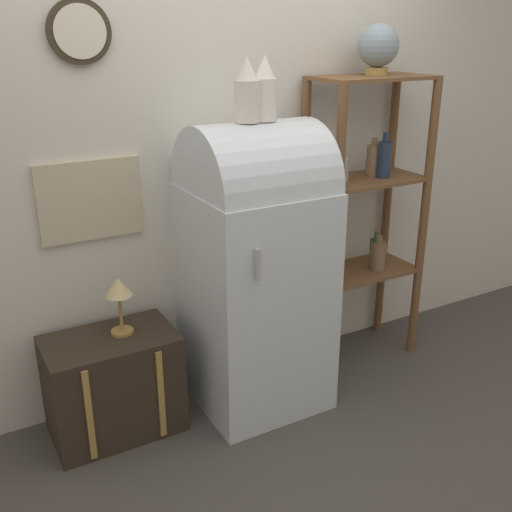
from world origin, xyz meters
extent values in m
plane|color=#4C4742|center=(0.00, 0.00, 0.00)|extent=(12.00, 12.00, 0.00)
cube|color=silver|center=(0.00, 0.58, 1.35)|extent=(7.00, 0.05, 2.70)
cylinder|color=#382D1E|center=(-0.70, 0.54, 1.90)|extent=(0.28, 0.03, 0.28)
cylinder|color=beige|center=(-0.70, 0.52, 1.90)|extent=(0.23, 0.01, 0.23)
cube|color=#C6B793|center=(-0.73, 0.54, 1.15)|extent=(0.50, 0.02, 0.39)
cube|color=silver|center=(0.00, 0.23, 0.59)|extent=(0.65, 0.64, 1.19)
cylinder|color=silver|center=(0.00, 0.23, 1.20)|extent=(0.63, 0.61, 0.61)
cylinder|color=#B7B7BC|center=(-0.18, -0.11, 0.94)|extent=(0.02, 0.02, 0.15)
cube|color=#33281E|center=(-0.76, 0.31, 0.26)|extent=(0.63, 0.39, 0.52)
cube|color=#AD8942|center=(-0.93, 0.11, 0.26)|extent=(0.03, 0.01, 0.47)
cube|color=#AD8942|center=(-0.59, 0.11, 0.26)|extent=(0.03, 0.01, 0.47)
cylinder|color=brown|center=(0.47, 0.18, 0.84)|extent=(0.05, 0.05, 1.68)
cylinder|color=brown|center=(1.11, 0.18, 0.84)|extent=(0.05, 0.05, 1.68)
cylinder|color=brown|center=(0.47, 0.51, 0.84)|extent=(0.05, 0.05, 1.68)
cylinder|color=brown|center=(1.11, 0.51, 0.84)|extent=(0.05, 0.05, 1.68)
cube|color=brown|center=(0.79, 0.34, 0.55)|extent=(0.66, 0.35, 0.02)
cube|color=brown|center=(0.79, 0.34, 1.11)|extent=(0.66, 0.35, 0.02)
cube|color=brown|center=(0.79, 0.34, 1.67)|extent=(0.66, 0.35, 0.02)
cylinder|color=#335B3D|center=(0.87, 0.32, 0.65)|extent=(0.07, 0.07, 0.18)
cylinder|color=#335B3D|center=(0.87, 0.32, 0.77)|extent=(0.03, 0.03, 0.05)
cylinder|color=#7F6647|center=(0.88, 0.29, 0.65)|extent=(0.09, 0.09, 0.17)
cylinder|color=#7F6647|center=(0.88, 0.29, 0.76)|extent=(0.04, 0.04, 0.04)
cylinder|color=#7F6647|center=(0.86, 0.38, 1.21)|extent=(0.08, 0.08, 0.18)
cylinder|color=#7F6647|center=(0.86, 0.38, 1.32)|extent=(0.03, 0.03, 0.04)
cylinder|color=#9E998E|center=(0.62, 0.36, 1.18)|extent=(0.10, 0.10, 0.13)
cylinder|color=#9E998E|center=(0.62, 0.36, 1.27)|extent=(0.04, 0.04, 0.03)
cylinder|color=#23334C|center=(0.88, 0.31, 1.22)|extent=(0.08, 0.08, 0.20)
cylinder|color=#23334C|center=(0.88, 0.31, 1.35)|extent=(0.03, 0.03, 0.05)
cylinder|color=#AD8942|center=(0.83, 0.36, 1.70)|extent=(0.12, 0.12, 0.04)
sphere|color=#7F939E|center=(0.83, 0.36, 1.83)|extent=(0.22, 0.22, 0.22)
cylinder|color=silver|center=(-0.05, 0.22, 1.60)|extent=(0.12, 0.12, 0.19)
cone|color=silver|center=(-0.05, 0.22, 1.75)|extent=(0.10, 0.10, 0.10)
cylinder|color=white|center=(0.05, 0.22, 1.61)|extent=(0.11, 0.11, 0.19)
cone|color=white|center=(0.05, 0.22, 1.75)|extent=(0.09, 0.09, 0.10)
cylinder|color=#AD8942|center=(-0.69, 0.33, 0.53)|extent=(0.11, 0.11, 0.02)
cylinder|color=#AD8942|center=(-0.69, 0.33, 0.63)|extent=(0.02, 0.02, 0.19)
cone|color=#DBC184|center=(-0.69, 0.33, 0.77)|extent=(0.13, 0.13, 0.09)
camera|label=1|loc=(-1.40, -2.26, 1.92)|focal=42.00mm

